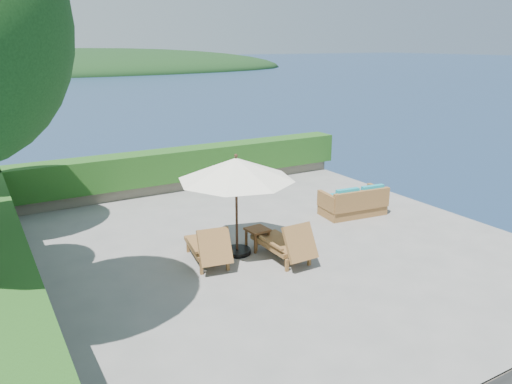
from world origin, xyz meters
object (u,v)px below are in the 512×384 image
side_table (257,232)px  patio_umbrella (236,170)px  lounge_right (286,243)px  wicker_loveseat (354,203)px  lounge_left (209,246)px

side_table → patio_umbrella: bearing=179.2°
lounge_right → patio_umbrella: bearing=129.4°
lounge_right → wicker_loveseat: (3.39, 1.61, -0.07)m
patio_umbrella → lounge_left: 1.80m
patio_umbrella → lounge_right: 1.98m
patio_umbrella → wicker_loveseat: 4.53m
patio_umbrella → side_table: (0.54, -0.01, -1.58)m
lounge_left → wicker_loveseat: lounge_left is taller
lounge_right → wicker_loveseat: lounge_right is taller
lounge_right → wicker_loveseat: size_ratio=0.91×
wicker_loveseat → lounge_left: bearing=-163.5°
lounge_left → lounge_right: 1.72m
patio_umbrella → lounge_left: bearing=-167.7°
wicker_loveseat → lounge_right: bearing=-148.3°
patio_umbrella → lounge_right: size_ratio=1.71×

